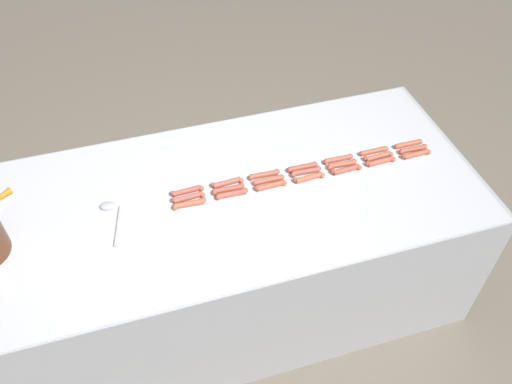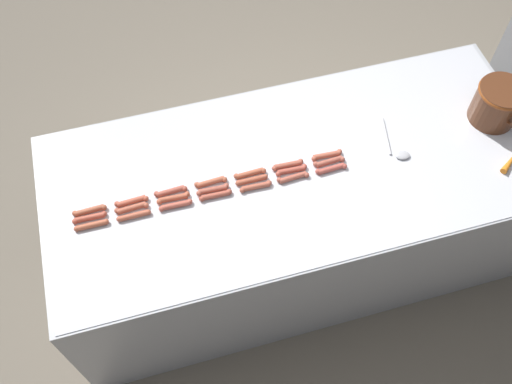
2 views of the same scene
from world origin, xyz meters
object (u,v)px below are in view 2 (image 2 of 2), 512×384
Objects in this scene: hot_dog_9 at (173,198)px; hot_dog_10 at (213,190)px; hot_dog_1 at (132,201)px; bean_pot at (498,102)px; hot_dog_8 at (132,208)px; hot_dog_11 at (252,180)px; hot_dog_19 at (293,177)px; hot_dog_18 at (256,187)px; hot_dog_12 at (291,170)px; hot_dog_14 at (91,225)px; hot_dog_5 at (288,165)px; hot_dog_7 at (90,218)px; hot_dog_13 at (329,162)px; hot_dog_3 at (211,182)px; hot_dog_15 at (134,216)px; hot_dog_4 at (250,173)px; serving_spoon at (397,149)px; hot_dog_2 at (171,191)px; hot_dog_20 at (331,169)px; hot_dog_16 at (176,205)px; hot_dog_0 at (90,210)px; hot_dog_6 at (327,155)px; hot_dog_17 at (216,195)px.

hot_dog_10 is (0.00, 0.18, 0.00)m from hot_dog_9.
hot_dog_1 is 1.81m from bean_pot.
hot_dog_1 is at bearing 171.84° from hot_dog_8.
hot_dog_19 is at bearing 78.35° from hot_dog_11.
hot_dog_18 is at bearing 85.87° from hot_dog_8.
hot_dog_14 is at bearing -87.49° from hot_dog_12.
hot_dog_5 and hot_dog_9 have the same top height.
hot_dog_7 is 0.76m from hot_dog_18.
hot_dog_13 is at bearing 90.01° from hot_dog_8.
bean_pot reaches higher than hot_dog_11.
hot_dog_11 and hot_dog_19 have the same top height.
hot_dog_3 is 1.00× the size of hot_dog_15.
hot_dog_7 is (0.03, -0.75, 0.00)m from hot_dog_4.
hot_dog_5 is 1.00× the size of hot_dog_11.
hot_dog_13 reaches higher than serving_spoon.
hot_dog_19 reaches higher than serving_spoon.
hot_dog_2 is 1.00× the size of hot_dog_20.
hot_dog_9 is (0.03, 0.18, 0.00)m from hot_dog_1.
hot_dog_1 and hot_dog_19 have the same top height.
hot_dog_14 is at bearing -86.29° from hot_dog_10.
hot_dog_16 is (0.07, 0.19, 0.00)m from hot_dog_1.
hot_dog_9 is 1.00× the size of hot_dog_18.
hot_dog_11 and hot_dog_15 have the same top height.
hot_dog_0 is at bearing -93.03° from hot_dog_11.
bean_pot is (-0.05, 2.00, 0.10)m from hot_dog_7.
hot_dog_2 and hot_dog_6 have the same top height.
hot_dog_13 is 0.34m from serving_spoon.
hot_dog_11 is (0.04, -0.00, 0.00)m from hot_dog_4.
hot_dog_5 is 0.20m from hot_dog_6.
hot_dog_15 is (0.00, 0.19, 0.00)m from hot_dog_14.
hot_dog_14 is at bearing -77.86° from hot_dog_8.
hot_dog_1 and hot_dog_17 have the same top height.
hot_dog_4 is 0.19m from hot_dog_12.
hot_dog_18 is (0.08, -0.18, 0.00)m from hot_dog_5.
hot_dog_9 is 1.09m from serving_spoon.
hot_dog_5 is 0.93m from hot_dog_14.
hot_dog_12 is 1.00× the size of hot_dog_15.
hot_dog_9 is at bearing -90.06° from hot_dog_13.
hot_dog_12 is 0.56m from hot_dog_16.
hot_dog_1 is 0.93m from hot_dog_13.
hot_dog_8 and hot_dog_17 have the same top height.
hot_dog_14 is at bearing -83.80° from hot_dog_9.
hot_dog_4 is at bearing 89.84° from hot_dog_0.
hot_dog_3 is at bearing 113.49° from hot_dog_16.
hot_dog_2 is at bearing -93.00° from hot_dog_13.
hot_dog_15 is 0.56m from hot_dog_18.
serving_spoon is (-0.02, 0.53, -0.00)m from hot_dog_19.
hot_dog_19 is 0.57× the size of serving_spoon.
hot_dog_16 is 0.55m from hot_dog_19.
hot_dog_1 is 0.19m from hot_dog_9.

